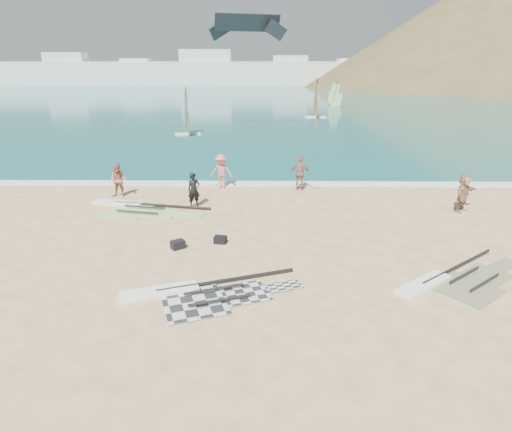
{
  "coord_description": "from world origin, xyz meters",
  "views": [
    {
      "loc": [
        0.16,
        -11.37,
        6.39
      ],
      "look_at": [
        -0.06,
        4.0,
        1.0
      ],
      "focal_mm": 30.0,
      "sensor_mm": 36.0,
      "label": 1
    }
  ],
  "objects_px": {
    "beachgoer_back": "(300,174)",
    "gear_bag_near": "(178,245)",
    "rig_orange": "(455,281)",
    "gear_bag_far": "(220,240)",
    "beachgoer_mid": "(221,171)",
    "person_wetsuit": "(194,190)",
    "rig_grey": "(199,294)",
    "beachgoer_right": "(464,193)",
    "rig_green": "(136,208)",
    "beachgoer_left": "(119,180)"
  },
  "relations": [
    {
      "from": "beachgoer_left",
      "to": "beachgoer_mid",
      "type": "distance_m",
      "value": 5.4
    },
    {
      "from": "rig_grey",
      "to": "beachgoer_back",
      "type": "relative_size",
      "value": 3.0
    },
    {
      "from": "rig_orange",
      "to": "gear_bag_far",
      "type": "bearing_deg",
      "value": 120.19
    },
    {
      "from": "beachgoer_right",
      "to": "beachgoer_mid",
      "type": "bearing_deg",
      "value": 118.29
    },
    {
      "from": "gear_bag_far",
      "to": "rig_green",
      "type": "bearing_deg",
      "value": 137.13
    },
    {
      "from": "rig_grey",
      "to": "person_wetsuit",
      "type": "relative_size",
      "value": 3.32
    },
    {
      "from": "gear_bag_far",
      "to": "person_wetsuit",
      "type": "xyz_separation_m",
      "value": [
        -1.65,
        4.44,
        0.69
      ]
    },
    {
      "from": "person_wetsuit",
      "to": "beachgoer_mid",
      "type": "distance_m",
      "value": 3.5
    },
    {
      "from": "gear_bag_near",
      "to": "beachgoer_left",
      "type": "height_order",
      "value": "beachgoer_left"
    },
    {
      "from": "rig_grey",
      "to": "beachgoer_right",
      "type": "bearing_deg",
      "value": 15.35
    },
    {
      "from": "beachgoer_mid",
      "to": "beachgoer_right",
      "type": "bearing_deg",
      "value": -11.63
    },
    {
      "from": "rig_grey",
      "to": "rig_orange",
      "type": "relative_size",
      "value": 1.14
    },
    {
      "from": "rig_orange",
      "to": "gear_bag_far",
      "type": "height_order",
      "value": "gear_bag_far"
    },
    {
      "from": "rig_grey",
      "to": "gear_bag_near",
      "type": "xyz_separation_m",
      "value": [
        -1.25,
        3.42,
        0.1
      ]
    },
    {
      "from": "rig_orange",
      "to": "rig_green",
      "type": "bearing_deg",
      "value": 111.27
    },
    {
      "from": "rig_green",
      "to": "rig_orange",
      "type": "height_order",
      "value": "rig_green"
    },
    {
      "from": "rig_orange",
      "to": "person_wetsuit",
      "type": "xyz_separation_m",
      "value": [
        -9.3,
        7.48,
        0.78
      ]
    },
    {
      "from": "beachgoer_left",
      "to": "beachgoer_back",
      "type": "distance_m",
      "value": 9.53
    },
    {
      "from": "beachgoer_left",
      "to": "beachgoer_back",
      "type": "relative_size",
      "value": 0.96
    },
    {
      "from": "gear_bag_near",
      "to": "beachgoer_back",
      "type": "bearing_deg",
      "value": 57.2
    },
    {
      "from": "beachgoer_mid",
      "to": "beachgoer_right",
      "type": "height_order",
      "value": "beachgoer_mid"
    },
    {
      "from": "person_wetsuit",
      "to": "beachgoer_back",
      "type": "bearing_deg",
      "value": 5.49
    },
    {
      "from": "gear_bag_far",
      "to": "person_wetsuit",
      "type": "bearing_deg",
      "value": 110.4
    },
    {
      "from": "beachgoer_left",
      "to": "beachgoer_right",
      "type": "height_order",
      "value": "beachgoer_right"
    },
    {
      "from": "beachgoer_left",
      "to": "beachgoer_right",
      "type": "distance_m",
      "value": 16.77
    },
    {
      "from": "rig_green",
      "to": "beachgoer_back",
      "type": "relative_size",
      "value": 3.24
    },
    {
      "from": "rig_grey",
      "to": "gear_bag_far",
      "type": "bearing_deg",
      "value": 66.0
    },
    {
      "from": "gear_bag_near",
      "to": "beachgoer_right",
      "type": "xyz_separation_m",
      "value": [
        12.4,
        4.5,
        0.74
      ]
    },
    {
      "from": "beachgoer_mid",
      "to": "beachgoer_right",
      "type": "xyz_separation_m",
      "value": [
        11.52,
        -3.83,
        -0.05
      ]
    },
    {
      "from": "rig_orange",
      "to": "gear_bag_far",
      "type": "xyz_separation_m",
      "value": [
        -7.65,
        3.03,
        0.09
      ]
    },
    {
      "from": "rig_grey",
      "to": "rig_green",
      "type": "relative_size",
      "value": 0.92
    },
    {
      "from": "beachgoer_left",
      "to": "beachgoer_mid",
      "type": "relative_size",
      "value": 0.93
    },
    {
      "from": "gear_bag_far",
      "to": "beachgoer_right",
      "type": "xyz_separation_m",
      "value": [
        10.87,
        3.96,
        0.76
      ]
    },
    {
      "from": "rig_grey",
      "to": "person_wetsuit",
      "type": "height_order",
      "value": "person_wetsuit"
    },
    {
      "from": "beachgoer_back",
      "to": "gear_bag_near",
      "type": "bearing_deg",
      "value": 75.27
    },
    {
      "from": "gear_bag_near",
      "to": "beachgoer_back",
      "type": "xyz_separation_m",
      "value": [
        5.18,
        8.03,
        0.77
      ]
    },
    {
      "from": "rig_grey",
      "to": "beachgoer_mid",
      "type": "height_order",
      "value": "beachgoer_mid"
    },
    {
      "from": "rig_orange",
      "to": "person_wetsuit",
      "type": "bearing_deg",
      "value": 103.02
    },
    {
      "from": "rig_green",
      "to": "beachgoer_back",
      "type": "distance_m",
      "value": 8.78
    },
    {
      "from": "person_wetsuit",
      "to": "beachgoer_back",
      "type": "distance_m",
      "value": 6.12
    },
    {
      "from": "rig_orange",
      "to": "beachgoer_left",
      "type": "bearing_deg",
      "value": 107.7
    },
    {
      "from": "rig_grey",
      "to": "beachgoer_back",
      "type": "xyz_separation_m",
      "value": [
        3.93,
        11.45,
        0.87
      ]
    },
    {
      "from": "beachgoer_mid",
      "to": "gear_bag_far",
      "type": "bearing_deg",
      "value": -78.48
    },
    {
      "from": "rig_orange",
      "to": "beachgoer_right",
      "type": "xyz_separation_m",
      "value": [
        3.22,
        6.99,
        0.85
      ]
    },
    {
      "from": "rig_orange",
      "to": "beachgoer_right",
      "type": "bearing_deg",
      "value": 27.07
    },
    {
      "from": "rig_grey",
      "to": "beachgoer_mid",
      "type": "relative_size",
      "value": 2.9
    },
    {
      "from": "beachgoer_mid",
      "to": "beachgoer_right",
      "type": "distance_m",
      "value": 12.14
    },
    {
      "from": "beachgoer_left",
      "to": "beachgoer_back",
      "type": "height_order",
      "value": "beachgoer_back"
    },
    {
      "from": "gear_bag_far",
      "to": "beachgoer_right",
      "type": "bearing_deg",
      "value": 20.02
    },
    {
      "from": "rig_green",
      "to": "beachgoer_back",
      "type": "xyz_separation_m",
      "value": [
        8.04,
        3.43,
        0.87
      ]
    }
  ]
}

